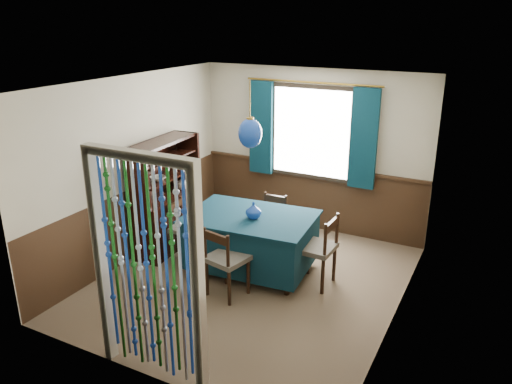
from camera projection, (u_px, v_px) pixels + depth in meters
The scene contains 22 objects.
floor at pixel (251, 282), 6.38m from camera, with size 4.00×4.00×0.00m, color brown.
ceiling at pixel (250, 83), 5.54m from camera, with size 4.00×4.00×0.00m, color silver.
wall_back at pixel (312, 151), 7.63m from camera, with size 3.60×3.60×0.00m, color #BBB199.
wall_front at pixel (141, 257), 4.28m from camera, with size 3.60×3.60×0.00m, color #BBB199.
wall_left at pixel (133, 169), 6.74m from camera, with size 4.00×4.00×0.00m, color #BBB199.
wall_right at pixel (403, 216), 5.17m from camera, with size 4.00×4.00×0.00m, color #BBB199.
wainscot_back at pixel (310, 197), 7.87m from camera, with size 3.60×3.60×0.00m, color #362314.
wainscot_front at pixel (149, 330), 4.55m from camera, with size 3.60×3.60×0.00m, color #362314.
wainscot_left at pixel (138, 220), 6.98m from camera, with size 4.00×4.00×0.00m, color #362314.
wainscot_right at pixel (395, 279), 5.43m from camera, with size 4.00×4.00×0.00m, color #362314.
window at pixel (311, 133), 7.49m from camera, with size 1.32×0.12×1.42m, color black.
doorway at pixel (147, 275), 4.40m from camera, with size 1.16×0.12×2.18m, color silver, non-canonical shape.
dining_table at pixel (251, 239), 6.52m from camera, with size 1.71×1.25×0.78m.
chair_near at pixel (225, 260), 5.91m from camera, with size 0.52×0.51×0.90m.
chair_far at pixel (271, 222), 7.11m from camera, with size 0.40×0.39×0.81m.
chair_left at pixel (185, 227), 6.90m from camera, with size 0.44×0.46×0.83m.
chair_right at pixel (318, 249), 6.16m from camera, with size 0.46×0.48×0.93m.
sideboard at pixel (167, 210), 7.17m from camera, with size 0.49×1.25×1.60m.
pendant_lamp at pixel (250, 133), 6.05m from camera, with size 0.29×0.29×0.82m.
vase_table at pixel (254, 211), 6.31m from camera, with size 0.18×0.18×0.19m, color navy.
bowl_shelf at pixel (158, 178), 6.78m from camera, with size 0.23×0.23×0.06m, color beige.
vase_sideboard at pixel (182, 182), 7.31m from camera, with size 0.20×0.20×0.21m, color beige.
Camera 1 is at (2.65, -4.96, 3.22)m, focal length 35.00 mm.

